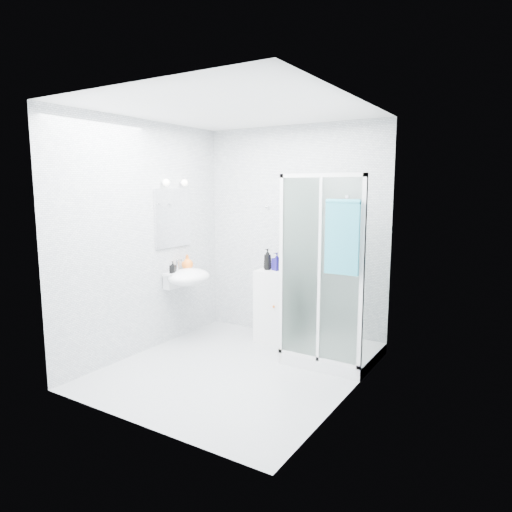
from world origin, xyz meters
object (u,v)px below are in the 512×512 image
Objects in this scene: soap_dispenser_orange at (187,262)px; soap_dispenser_black at (173,267)px; wall_basin at (187,277)px; shower_enclosure at (325,320)px; hand_towel at (342,235)px; shampoo_bottle_b at (277,261)px; storage_cabinet at (273,305)px; shampoo_bottle_a at (268,259)px.

soap_dispenser_black is at bearing -85.44° from soap_dispenser_orange.
wall_basin is at bearing 63.02° from soap_dispenser_black.
hand_towel is (0.32, -0.40, 0.97)m from shower_enclosure.
wall_basin is 3.92× the size of soap_dispenser_black.
shower_enclosure reaches higher than hand_towel.
wall_basin is 2.60× the size of shampoo_bottle_b.
storage_cabinet is 0.55m from shampoo_bottle_b.
hand_towel is at bearing -5.92° from soap_dispenser_orange.
shower_enclosure is 2.28× the size of storage_cabinet.
wall_basin is at bearing -147.56° from shampoo_bottle_b.
storage_cabinet is 1.29m from soap_dispenser_black.
hand_towel is 4.98× the size of soap_dispenser_black.
soap_dispenser_black reaches higher than storage_cabinet.
storage_cabinet is at bearing 149.52° from hand_towel.
soap_dispenser_black is (-0.87, -0.71, -0.07)m from shampoo_bottle_a.
shampoo_bottle_a is at bearing 34.99° from wall_basin.
hand_towel reaches higher than shampoo_bottle_b.
hand_towel reaches higher than wall_basin.
storage_cabinet is 4.80× the size of soap_dispenser_orange.
wall_basin is 2.08m from hand_towel.
soap_dispenser_orange is at bearing -156.17° from shampoo_bottle_b.
hand_towel is 2.78× the size of shampoo_bottle_a.
shampoo_bottle_a is (-1.19, 0.64, -0.41)m from hand_towel.
soap_dispenser_orange is 0.29m from soap_dispenser_black.
shower_enclosure reaches higher than shampoo_bottle_b.
soap_dispenser_orange is 1.28× the size of soap_dispenser_black.
soap_dispenser_orange is (-0.90, -0.42, -0.05)m from shampoo_bottle_a.
hand_towel is 1.33m from shampoo_bottle_b.
shower_enclosure is 10.93× the size of soap_dispenser_orange.
shampoo_bottle_b reaches higher than soap_dispenser_orange.
storage_cabinet is at bearing 37.66° from soap_dispenser_black.
shampoo_bottle_a reaches higher than shampoo_bottle_b.
hand_towel is at bearing -31.84° from shampoo_bottle_b.
soap_dispenser_black is (0.02, -0.29, -0.02)m from soap_dispenser_orange.
shower_enclosure reaches higher than shampoo_bottle_a.
soap_dispenser_orange is at bearing -154.66° from shampoo_bottle_a.
shower_enclosure is 7.81× the size of shampoo_bottle_a.
shampoo_bottle_a is at bearing -168.84° from shampoo_bottle_b.
shower_enclosure reaches higher than soap_dispenser_orange.
shampoo_bottle_b is at bearing 6.31° from storage_cabinet.
hand_towel reaches higher than shampoo_bottle_a.
shampoo_bottle_a is (-0.86, 0.24, 0.56)m from shower_enclosure.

